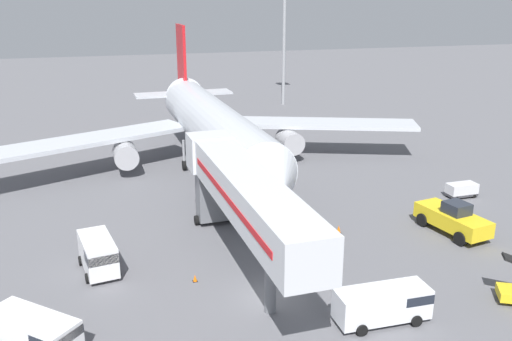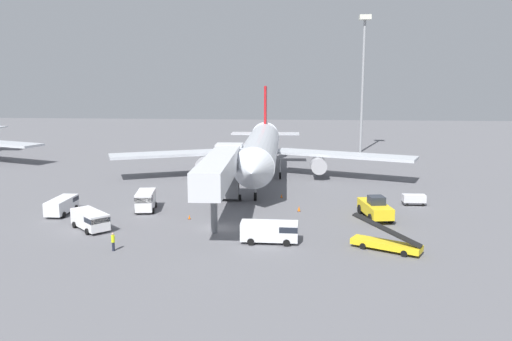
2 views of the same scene
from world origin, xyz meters
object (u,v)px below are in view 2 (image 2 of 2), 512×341
object	(u,v)px
baggage_cart_outer_right	(414,199)
apron_light_mast	(364,60)
service_van_near_right	(62,205)
safety_cone_alpha	(299,209)
service_van_outer_left	(271,231)
service_van_rear_left	(91,219)
safety_cone_bravo	(189,217)
jet_bridge	(221,168)
belt_loader_truck	(386,243)
pushback_tug	(375,208)
airplane_at_gate	(261,149)
safety_cone_charlie	(282,196)
ground_crew_worker_foreground	(113,241)
service_van_far_center	(145,200)

from	to	relation	value
baggage_cart_outer_right	apron_light_mast	bearing A→B (deg)	91.39
service_van_near_right	safety_cone_alpha	bearing A→B (deg)	6.99
service_van_outer_left	service_van_rear_left	size ratio (longest dim) A/B	1.05
safety_cone_bravo	service_van_outer_left	bearing A→B (deg)	-38.46
jet_bridge	service_van_rear_left	world-z (taller)	jet_bridge
belt_loader_truck	apron_light_mast	size ratio (longest dim) A/B	0.22
service_van_near_right	pushback_tug	bearing A→B (deg)	1.42
belt_loader_truck	apron_light_mast	distance (m)	69.16
service_van_rear_left	safety_cone_alpha	world-z (taller)	service_van_rear_left
safety_cone_bravo	airplane_at_gate	bearing A→B (deg)	75.16
jet_bridge	safety_cone_charlie	size ratio (longest dim) A/B	43.24
pushback_tug	service_van_outer_left	bearing A→B (deg)	-139.26
service_van_near_right	baggage_cart_outer_right	distance (m)	43.19
airplane_at_gate	baggage_cart_outer_right	bearing A→B (deg)	-36.24
service_van_rear_left	ground_crew_worker_foreground	xyz separation A→B (m)	(4.79, -6.40, -0.21)
jet_bridge	belt_loader_truck	distance (m)	20.68
service_van_rear_left	airplane_at_gate	bearing A→B (deg)	61.32
ground_crew_worker_foreground	service_van_near_right	bearing A→B (deg)	130.78
belt_loader_truck	safety_cone_alpha	world-z (taller)	belt_loader_truck
safety_cone_bravo	service_van_far_center	bearing A→B (deg)	152.05
belt_loader_truck	jet_bridge	bearing A→B (deg)	147.89
belt_loader_truck	safety_cone_charlie	bearing A→B (deg)	116.72
belt_loader_truck	pushback_tug	bearing A→B (deg)	86.98
airplane_at_gate	belt_loader_truck	bearing A→B (deg)	-66.95
airplane_at_gate	belt_loader_truck	distance (m)	36.36
pushback_tug	belt_loader_truck	world-z (taller)	belt_loader_truck
safety_cone_bravo	apron_light_mast	xyz separation A→B (m)	(25.79, 57.12, 19.50)
safety_cone_bravo	safety_cone_charlie	xyz separation A→B (m)	(10.09, 11.53, 0.02)
service_van_far_center	safety_cone_charlie	distance (m)	18.20
pushback_tug	ground_crew_worker_foreground	world-z (taller)	pushback_tug
airplane_at_gate	belt_loader_truck	world-z (taller)	airplane_at_gate
service_van_outer_left	safety_cone_alpha	distance (m)	12.64
airplane_at_gate	jet_bridge	world-z (taller)	airplane_at_gate
airplane_at_gate	service_van_rear_left	world-z (taller)	airplane_at_gate
service_van_rear_left	jet_bridge	bearing A→B (deg)	26.45
belt_loader_truck	service_van_far_center	size ratio (longest dim) A/B	1.35
service_van_far_center	apron_light_mast	bearing A→B (deg)	59.42
airplane_at_gate	ground_crew_worker_foreground	world-z (taller)	airplane_at_gate
pushback_tug	safety_cone_charlie	bearing A→B (deg)	139.31
service_van_far_center	safety_cone_alpha	distance (m)	18.58
service_van_outer_left	safety_cone_charlie	distance (m)	19.30
service_van_far_center	safety_cone_charlie	xyz separation A→B (m)	(16.15, 8.32, -1.08)
pushback_tug	baggage_cart_outer_right	bearing A→B (deg)	49.79
service_van_near_right	service_van_outer_left	bearing A→B (deg)	-19.38
service_van_outer_left	baggage_cart_outer_right	size ratio (longest dim) A/B	1.97
ground_crew_worker_foreground	service_van_far_center	bearing A→B (deg)	95.24
airplane_at_gate	apron_light_mast	world-z (taller)	apron_light_mast
service_van_far_center	safety_cone_bravo	bearing A→B (deg)	-27.95
service_van_rear_left	safety_cone_charlie	distance (m)	25.64
belt_loader_truck	safety_cone_alpha	bearing A→B (deg)	120.41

